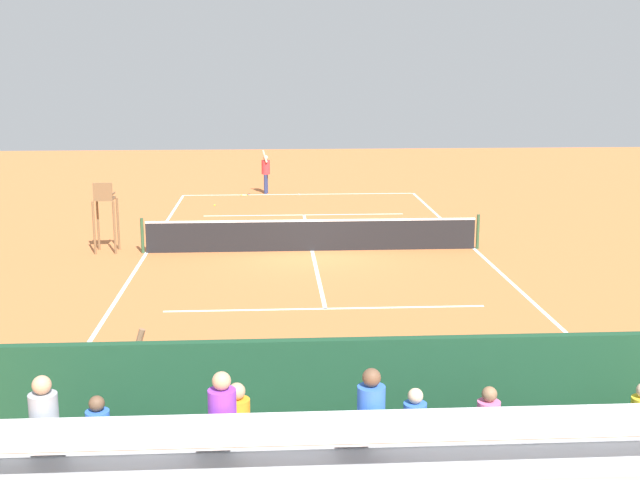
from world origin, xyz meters
TOP-DOWN VIEW (x-y plane):
  - ground_plane at (0.00, 0.00)m, footprint 60.00×60.00m
  - court_line_markings at (0.00, -0.04)m, footprint 10.10×22.20m
  - tennis_net at (0.00, 0.00)m, footprint 10.30×0.10m
  - backdrop_wall at (0.00, 14.00)m, footprint 18.00×0.16m
  - bleacher_stand at (0.09, 15.35)m, footprint 9.06×2.40m
  - umpire_chair at (6.20, -0.18)m, footprint 0.67×0.67m
  - courtside_bench at (-2.44, 13.27)m, footprint 1.80×0.40m
  - equipment_bag at (-0.60, 13.40)m, footprint 0.90×0.36m
  - tennis_player at (1.44, -11.37)m, footprint 0.41×0.55m
  - tennis_racket at (2.37, -10.86)m, footprint 0.46×0.56m
  - tennis_ball_near at (3.49, -8.24)m, footprint 0.07×0.07m
  - line_judge at (3.16, 13.38)m, footprint 0.36×0.53m

SIDE VIEW (x-z plane):
  - ground_plane at x=0.00m, z-range 0.00..0.00m
  - court_line_markings at x=0.00m, z-range 0.00..0.01m
  - tennis_racket at x=2.37m, z-range 0.00..0.03m
  - tennis_ball_near at x=3.49m, z-range 0.00..0.07m
  - equipment_bag at x=-0.60m, z-range 0.00..0.36m
  - tennis_net at x=0.00m, z-range -0.03..1.04m
  - courtside_bench at x=-2.44m, z-range 0.09..1.02m
  - bleacher_stand at x=0.09m, z-range -0.28..2.20m
  - backdrop_wall at x=0.00m, z-range 0.00..2.00m
  - tennis_player at x=1.44m, z-range 0.05..1.98m
  - line_judge at x=3.16m, z-range 0.05..1.98m
  - umpire_chair at x=6.20m, z-range 0.24..2.38m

